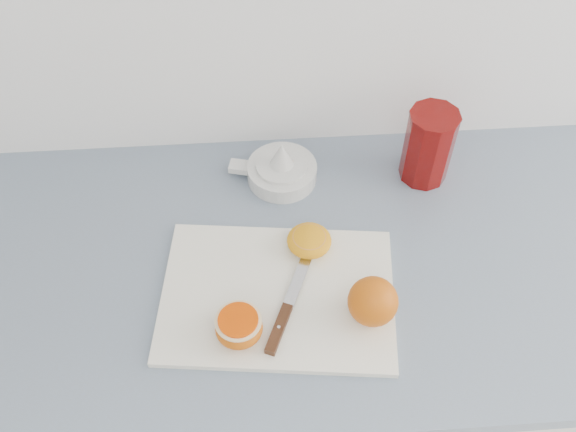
{
  "coord_description": "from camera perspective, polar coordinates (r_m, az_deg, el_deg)",
  "views": [
    {
      "loc": [
        -0.04,
        1.05,
        1.81
      ],
      "look_at": [
        0.01,
        1.74,
        0.96
      ],
      "focal_mm": 40.0,
      "sensor_mm": 36.0,
      "label": 1
    }
  ],
  "objects": [
    {
      "name": "counter",
      "position": [
        1.52,
        5.02,
        -13.23
      ],
      "size": [
        2.28,
        0.64,
        0.89
      ],
      "color": "white",
      "rests_on": "ground"
    },
    {
      "name": "cutting_board",
      "position": [
        1.08,
        -0.93,
        -7.03
      ],
      "size": [
        0.42,
        0.32,
        0.01
      ],
      "primitive_type": "cube",
      "rotation": [
        0.0,
        0.0,
        -0.12
      ],
      "color": "white",
      "rests_on": "counter"
    },
    {
      "name": "whole_orange",
      "position": [
        1.03,
        7.55,
        -7.55
      ],
      "size": [
        0.08,
        0.08,
        0.08
      ],
      "color": "#CB5900",
      "rests_on": "cutting_board"
    },
    {
      "name": "half_orange",
      "position": [
        1.02,
        -4.39,
        -9.81
      ],
      "size": [
        0.08,
        0.08,
        0.05
      ],
      "color": "#CB5900",
      "rests_on": "cutting_board"
    },
    {
      "name": "squeezed_shell",
      "position": [
        1.11,
        1.89,
        -2.18
      ],
      "size": [
        0.08,
        0.08,
        0.03
      ],
      "color": "orange",
      "rests_on": "cutting_board"
    },
    {
      "name": "paring_knife",
      "position": [
        1.04,
        -0.49,
        -9.17
      ],
      "size": [
        0.1,
        0.2,
        0.01
      ],
      "color": "#472511",
      "rests_on": "cutting_board"
    },
    {
      "name": "citrus_juicer",
      "position": [
        1.23,
        -0.62,
        4.18
      ],
      "size": [
        0.17,
        0.13,
        0.09
      ],
      "color": "white",
      "rests_on": "counter"
    },
    {
      "name": "red_tumbler",
      "position": [
        1.23,
        12.33,
        5.91
      ],
      "size": [
        0.09,
        0.09,
        0.15
      ],
      "color": "#6D0907",
      "rests_on": "counter"
    }
  ]
}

